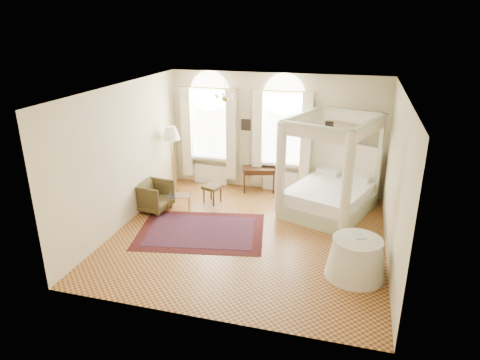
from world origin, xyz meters
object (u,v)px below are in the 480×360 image
(armchair, at_px, (154,196))
(side_table, at_px, (356,258))
(canopy_bed, at_px, (329,191))
(writing_desk, at_px, (259,171))
(floor_lamp, at_px, (171,137))
(stool, at_px, (212,188))
(nightstand, at_px, (348,189))
(coffee_table, at_px, (179,196))

(armchair, height_order, side_table, side_table)
(canopy_bed, bearing_deg, armchair, -166.22)
(writing_desk, relative_size, side_table, 0.91)
(armchair, relative_size, floor_lamp, 0.44)
(stool, bearing_deg, floor_lamp, 161.65)
(nightstand, distance_m, stool, 3.68)
(floor_lamp, distance_m, side_table, 6.03)
(coffee_table, xyz_separation_m, floor_lamp, (-0.62, 1.06, 1.26))
(nightstand, height_order, floor_lamp, floor_lamp)
(stool, distance_m, coffee_table, 0.93)
(canopy_bed, distance_m, writing_desk, 2.23)
(writing_desk, height_order, stool, writing_desk)
(nightstand, distance_m, floor_lamp, 5.03)
(canopy_bed, bearing_deg, writing_desk, 155.59)
(canopy_bed, bearing_deg, floor_lamp, 177.37)
(canopy_bed, height_order, coffee_table, canopy_bed)
(canopy_bed, height_order, stool, canopy_bed)
(nightstand, height_order, side_table, side_table)
(stool, xyz_separation_m, coffee_table, (-0.69, -0.63, -0.04))
(writing_desk, height_order, floor_lamp, floor_lamp)
(armchair, bearing_deg, stool, -50.79)
(armchair, distance_m, side_table, 5.36)
(nightstand, xyz_separation_m, stool, (-3.49, -1.16, 0.10))
(floor_lamp, bearing_deg, stool, -18.35)
(writing_desk, height_order, coffee_table, writing_desk)
(writing_desk, xyz_separation_m, floor_lamp, (-2.31, -0.72, 1.03))
(nightstand, distance_m, coffee_table, 4.54)
(stool, relative_size, side_table, 0.47)
(canopy_bed, height_order, floor_lamp, canopy_bed)
(nightstand, relative_size, side_table, 0.54)
(canopy_bed, distance_m, stool, 3.05)
(coffee_table, bearing_deg, writing_desk, 46.52)
(nightstand, relative_size, stool, 1.14)
(writing_desk, bearing_deg, side_table, -53.41)
(coffee_table, relative_size, side_table, 0.61)
(canopy_bed, distance_m, side_table, 2.90)
(coffee_table, bearing_deg, stool, 42.40)
(writing_desk, bearing_deg, floor_lamp, -162.62)
(writing_desk, distance_m, floor_lamp, 2.63)
(nightstand, xyz_separation_m, writing_desk, (-2.49, 0.00, 0.29))
(canopy_bed, xyz_separation_m, coffee_table, (-3.72, -0.86, -0.20))
(floor_lamp, bearing_deg, side_table, -30.62)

